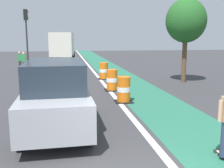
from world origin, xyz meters
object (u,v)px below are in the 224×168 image
pedestrian_waiting (20,61)px  traffic_barrel_front (124,90)px  traffic_barrel_back (104,71)px  traffic_light_corner (26,28)px  parked_suv_nearest (56,95)px  street_tree_sidewalk (186,21)px  traffic_barrel_mid (112,80)px  delivery_truck_down_block (63,45)px  pedestrian_crossing (24,62)px

pedestrian_waiting → traffic_barrel_front: bearing=-62.2°
traffic_barrel_back → traffic_light_corner: traffic_light_corner is taller
traffic_barrel_back → traffic_light_corner: size_ratio=0.21×
traffic_barrel_back → parked_suv_nearest: bearing=-106.6°
traffic_barrel_front → street_tree_sidewalk: street_tree_sidewalk is taller
traffic_barrel_mid → traffic_light_corner: (-5.63, 11.13, 2.97)m
delivery_truck_down_block → traffic_light_corner: size_ratio=1.52×
street_tree_sidewalk → traffic_barrel_back: bearing=156.4°
parked_suv_nearest → pedestrian_crossing: (-2.87, 13.36, -0.17)m
traffic_barrel_mid → traffic_light_corner: bearing=116.8°
delivery_truck_down_block → traffic_light_corner: traffic_light_corner is taller
delivery_truck_down_block → street_tree_sidewalk: 17.76m
pedestrian_crossing → parked_suv_nearest: bearing=-77.9°
traffic_barrel_mid → pedestrian_waiting: (-5.97, 8.87, 0.33)m
parked_suv_nearest → traffic_barrel_front: parked_suv_nearest is taller
traffic_barrel_front → delivery_truck_down_block: size_ratio=0.14×
traffic_barrel_mid → delivery_truck_down_block: delivery_truck_down_block is taller
parked_suv_nearest → traffic_barrel_front: bearing=46.7°
street_tree_sidewalk → pedestrian_waiting: bearing=146.7°
parked_suv_nearest → traffic_barrel_mid: parked_suv_nearest is taller
traffic_barrel_back → pedestrian_crossing: 6.97m
traffic_barrel_mid → delivery_truck_down_block: 18.10m
traffic_barrel_mid → street_tree_sidewalk: 6.00m
traffic_barrel_mid → street_tree_sidewalk: (4.78, 1.81, 3.14)m
parked_suv_nearest → pedestrian_waiting: (-3.33, 14.29, -0.17)m
traffic_barrel_back → pedestrian_waiting: (-6.09, 5.02, 0.33)m
parked_suv_nearest → traffic_light_corner: (-2.99, 16.55, 2.47)m
parked_suv_nearest → traffic_barrel_back: parked_suv_nearest is taller
traffic_barrel_front → traffic_barrel_back: 6.40m
traffic_barrel_mid → pedestrian_waiting: 10.70m
traffic_barrel_front → traffic_light_corner: 15.11m
pedestrian_crossing → delivery_truck_down_block: bearing=73.7°
street_tree_sidewalk → pedestrian_crossing: bearing=149.2°
parked_suv_nearest → traffic_light_corner: bearing=100.2°
delivery_truck_down_block → pedestrian_waiting: delivery_truck_down_block is taller
traffic_barrel_back → pedestrian_crossing: pedestrian_crossing is taller
traffic_barrel_front → pedestrian_waiting: size_ratio=0.68×
delivery_truck_down_block → traffic_light_corner: (-3.03, -6.73, 1.65)m
traffic_barrel_back → pedestrian_waiting: size_ratio=0.68×
parked_suv_nearest → delivery_truck_down_block: bearing=89.9°
traffic_barrel_mid → traffic_barrel_front: bearing=-88.6°
traffic_barrel_mid → street_tree_sidewalk: size_ratio=0.22×
pedestrian_waiting → street_tree_sidewalk: bearing=-33.3°
traffic_light_corner → pedestrian_crossing: bearing=-87.8°
traffic_barrel_front → traffic_light_corner: size_ratio=0.21×
traffic_barrel_back → pedestrian_waiting: pedestrian_waiting is taller
parked_suv_nearest → traffic_barrel_mid: size_ratio=4.25×
traffic_barrel_mid → traffic_light_corner: size_ratio=0.21×
delivery_truck_down_block → traffic_barrel_front: bearing=-82.6°
pedestrian_waiting → traffic_barrel_back: bearing=-39.5°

